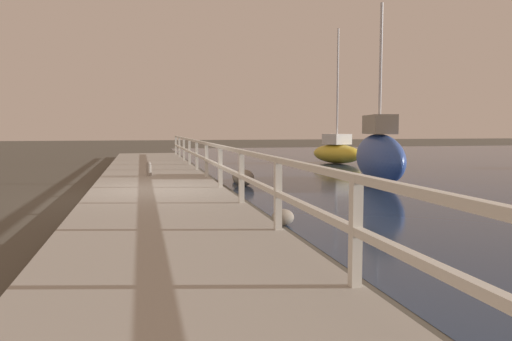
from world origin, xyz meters
name	(u,v)px	position (x,y,z in m)	size (l,w,h in m)	color
ground_plane	(159,198)	(0.00, 0.00, 0.00)	(120.00, 120.00, 0.00)	#4C473D
dock_walkway	(159,193)	(0.00, 0.00, 0.11)	(3.27, 36.00, 0.23)	#9E998E
railing	(220,159)	(1.53, 0.00, 0.95)	(0.10, 32.50, 1.06)	silver
boulder_upstream	(238,177)	(2.66, 3.43, 0.15)	(0.39, 0.35, 0.29)	#666056
boulder_water_edge	(243,178)	(2.55, 2.07, 0.24)	(0.65, 0.59, 0.49)	slate
boulder_far_strip	(283,217)	(2.01, -4.03, 0.15)	(0.39, 0.35, 0.29)	gray
mooring_bollard	(149,169)	(-0.17, 3.47, 0.45)	(0.17, 0.17, 0.45)	gray
sailboat_blue	(379,155)	(6.74, 1.73, 0.88)	(1.89, 4.60, 5.46)	#2D4C9E
sailboat_yellow	(337,151)	(8.87, 10.33, 0.58)	(2.35, 3.37, 6.44)	gold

